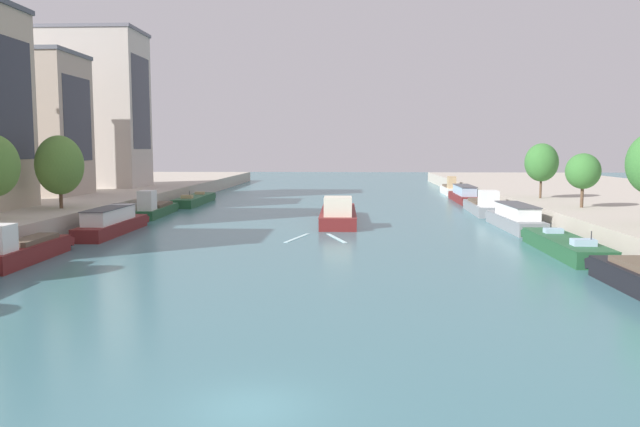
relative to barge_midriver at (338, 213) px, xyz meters
The scene contains 17 objects.
ground_plane 50.65m from the barge_midriver, 92.00° to the right, with size 400.00×400.00×0.00m, color #42757F.
barge_midriver is the anchor object (origin of this frame).
wake_behind_barge 12.59m from the barge_midriver, 97.92° to the right, with size 5.60×5.91×0.03m.
moored_boat_left_far 34.13m from the barge_midriver, 130.54° to the right, with size 2.45×11.54×3.17m.
moored_boat_left_second 24.08m from the barge_midriver, 154.09° to the right, with size 2.80×14.42×2.62m.
moored_boat_left_gap_after 23.05m from the barge_midriver, 166.23° to the left, with size 2.71×13.19×3.36m.
moored_boat_left_midway 31.20m from the barge_midriver, 134.23° to the left, with size 3.02×16.64×2.30m.
moored_boat_right_far 26.96m from the barge_midriver, 47.54° to the right, with size 3.03×14.49×2.34m.
moored_boat_right_upstream 18.84m from the barge_midriver, 14.66° to the right, with size 3.10×14.27×2.61m.
moored_boat_right_near 21.09m from the barge_midriver, 30.75° to the left, with size 3.33×14.16×3.19m.
moored_boat_right_lone 33.91m from the barge_midriver, 56.26° to the left, with size 3.13×15.96×2.58m.
moored_boat_right_end 47.90m from the barge_midriver, 66.65° to the left, with size 2.03×11.39×3.38m.
tree_left_by_lamp 29.41m from the barge_midriver, 163.55° to the right, with size 4.67×4.67×7.28m.
tree_right_past_mid 25.80m from the barge_midriver, 10.88° to the right, with size 3.45×3.45×5.50m.
tree_right_by_lamp 25.94m from the barge_midriver, 16.64° to the left, with size 3.95×3.95×6.60m.
building_left_tall 41.13m from the barge_midriver, 166.34° to the left, with size 10.96×10.41×18.15m.
building_left_corner 49.02m from the barge_midriver, 145.08° to the left, with size 15.81×10.34×24.06m.
Camera 1 is at (3.17, -19.12, 8.24)m, focal length 35.32 mm.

